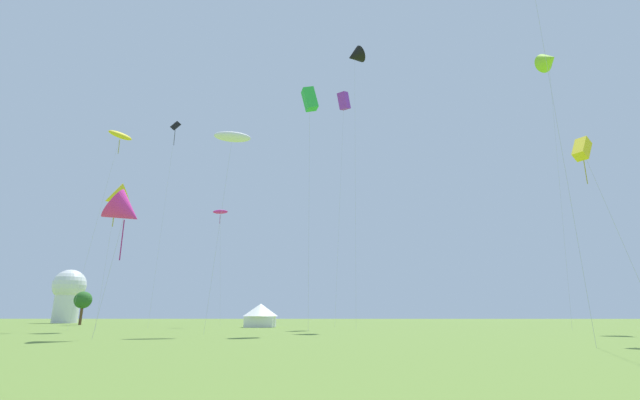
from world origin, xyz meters
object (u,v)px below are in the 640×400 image
object	(u,v)px
kite_black_delta	(355,56)
observatory_dome	(68,293)
kite_yellow_box	(582,149)
kite_purple_box	(344,101)
kite_yellow_parafoil	(120,136)
festival_tent_left	(261,314)
kite_black_diamond	(175,131)
kite_white_parafoil	(232,137)
kite_lime_delta	(549,60)
kite_green_box	(310,99)
tree_distant_left	(83,300)
kite_magenta_delta	(125,211)
kite_yellow_delta	(116,198)
kite_magenta_parafoil	(220,212)

from	to	relation	value
kite_black_delta	observatory_dome	size ratio (longest dim) A/B	3.56
kite_yellow_box	kite_purple_box	size ratio (longest dim) A/B	0.38
kite_yellow_parafoil	festival_tent_left	distance (m)	29.06
kite_purple_box	festival_tent_left	xyz separation A→B (m)	(-11.73, 0.36, -31.50)
kite_black_diamond	kite_black_delta	distance (m)	28.33
kite_black_delta	kite_purple_box	bearing A→B (deg)	102.93
kite_white_parafoil	kite_lime_delta	distance (m)	41.11
kite_lime_delta	kite_green_box	xyz separation A→B (m)	(-29.78, -6.86, -8.66)
kite_yellow_box	festival_tent_left	distance (m)	43.61
festival_tent_left	kite_white_parafoil	bearing A→B (deg)	-89.42
kite_white_parafoil	kite_yellow_box	size ratio (longest dim) A/B	1.42
kite_yellow_parafoil	observatory_dome	size ratio (longest dim) A/B	2.16
kite_black_diamond	kite_black_delta	bearing A→B (deg)	-9.55
kite_yellow_parafoil	kite_yellow_box	world-z (taller)	kite_yellow_parafoil
kite_black_delta	tree_distant_left	bearing A→B (deg)	156.61
kite_magenta_delta	kite_green_box	distance (m)	22.77
kite_magenta_delta	festival_tent_left	distance (m)	31.01
kite_white_parafoil	observatory_dome	xyz separation A→B (m)	(-44.98, 51.74, -12.12)
kite_yellow_delta	observatory_dome	bearing A→B (deg)	124.45
kite_yellow_delta	kite_yellow_parafoil	size ratio (longest dim) A/B	0.67
kite_black_diamond	festival_tent_left	xyz separation A→B (m)	(13.27, 2.07, -26.03)
tree_distant_left	kite_magenta_parafoil	bearing A→B (deg)	-23.76
kite_magenta_parafoil	kite_black_diamond	bearing A→B (deg)	-147.92
kite_black_delta	kite_yellow_box	distance (m)	38.52
kite_yellow_delta	kite_white_parafoil	size ratio (longest dim) A/B	0.84
kite_magenta_delta	observatory_dome	world-z (taller)	observatory_dome
festival_tent_left	kite_green_box	bearing A→B (deg)	-68.04
kite_black_delta	kite_green_box	bearing A→B (deg)	-115.50
kite_purple_box	festival_tent_left	size ratio (longest dim) A/B	7.27
observatory_dome	tree_distant_left	bearing A→B (deg)	-52.60
kite_black_delta	tree_distant_left	world-z (taller)	kite_black_delta
kite_white_parafoil	festival_tent_left	distance (m)	27.57
kite_yellow_delta	festival_tent_left	world-z (taller)	kite_yellow_delta
observatory_dome	kite_yellow_parafoil	bearing A→B (deg)	-55.47
observatory_dome	festival_tent_left	bearing A→B (deg)	-33.47
kite_black_delta	kite_purple_box	size ratio (longest dim) A/B	1.11
kite_yellow_delta	kite_yellow_box	world-z (taller)	kite_yellow_delta
kite_yellow_delta	observatory_dome	xyz separation A→B (m)	(-30.90, 45.03, -7.97)
kite_green_box	kite_magenta_parafoil	bearing A→B (deg)	125.03
kite_yellow_parafoil	kite_white_parafoil	distance (m)	19.41
kite_white_parafoil	kite_lime_delta	size ratio (longest dim) A/B	0.55
kite_black_diamond	kite_yellow_parafoil	bearing A→B (deg)	-104.37
kite_purple_box	kite_lime_delta	bearing A→B (deg)	-23.80
kite_yellow_parafoil	kite_black_diamond	bearing A→B (deg)	75.63
kite_black_delta	festival_tent_left	xyz separation A→B (m)	(-13.14, 6.52, -35.25)
kite_green_box	kite_purple_box	distance (m)	20.78
festival_tent_left	kite_black_delta	bearing A→B (deg)	-26.38
kite_green_box	tree_distant_left	xyz separation A→B (m)	(-39.57, 31.53, -19.99)
kite_white_parafoil	kite_purple_box	bearing A→B (deg)	62.16
kite_black_delta	kite_yellow_box	xyz separation A→B (m)	(13.39, -26.42, -24.63)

